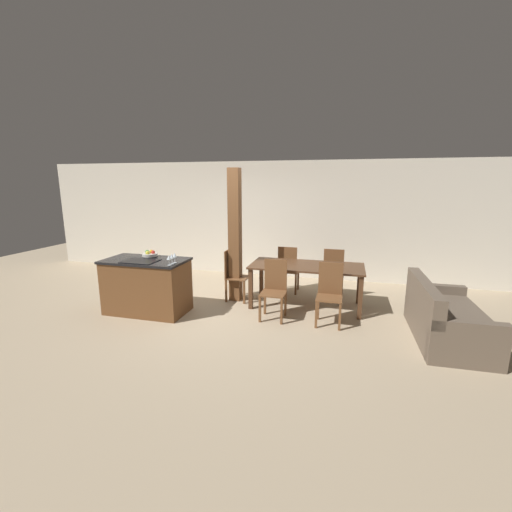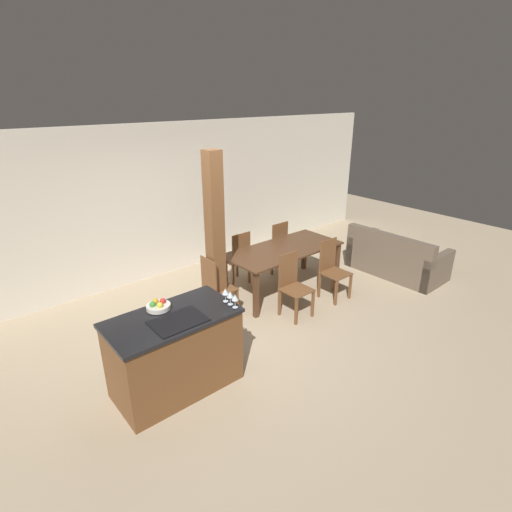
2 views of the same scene
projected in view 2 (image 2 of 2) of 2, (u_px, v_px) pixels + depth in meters
The scene contains 15 objects.
ground_plane at pixel (233, 332), 5.66m from camera, with size 16.00×16.00×0.00m, color tan.
wall_back at pixel (145, 205), 6.89m from camera, with size 11.20×0.08×2.70m.
kitchen_island at pixel (175, 352), 4.44m from camera, with size 1.40×0.76×0.95m.
fruit_bowl at pixel (158, 306), 4.38m from camera, with size 0.27×0.27×0.11m.
wine_glass_near at pixel (235, 298), 4.37m from camera, with size 0.07×0.07×0.16m.
wine_glass_middle at pixel (230, 295), 4.44m from camera, with size 0.07×0.07×0.16m.
wine_glass_far at pixel (225, 292), 4.50m from camera, with size 0.07×0.07×0.16m.
dining_table at pixel (284, 254), 6.63m from camera, with size 1.99×0.91×0.77m.
dining_chair_near_left at pixel (293, 284), 5.95m from camera, with size 0.40×0.40×0.97m.
dining_chair_near_right at pixel (332, 269), 6.48m from camera, with size 0.40×0.40×0.97m.
dining_chair_far_left at pixel (238, 258), 6.91m from camera, with size 0.40×0.40×0.97m.
dining_chair_far_right at pixel (276, 246), 7.44m from camera, with size 0.40×0.40×0.97m.
dining_chair_head_end at pixel (216, 287), 5.88m from camera, with size 0.40×0.40×0.97m.
couch at pixel (396, 259), 7.41m from camera, with size 0.90×1.71×0.84m.
timber_post at pixel (215, 239), 5.62m from camera, with size 0.21×0.21×2.47m.
Camera 2 is at (-2.85, -3.91, 3.15)m, focal length 28.00 mm.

